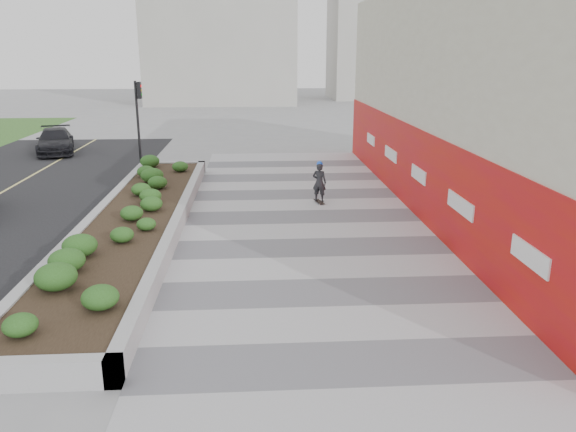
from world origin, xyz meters
name	(u,v)px	position (x,y,z in m)	size (l,w,h in m)	color
ground	(338,328)	(0.00, 0.00, 0.00)	(160.00, 160.00, 0.00)	gray
walkway	(321,273)	(0.00, 3.00, 0.01)	(8.00, 36.00, 0.01)	#A8A8AD
building	(501,98)	(6.98, 8.98, 3.98)	(6.04, 24.08, 8.00)	beige
planter	(136,218)	(-5.50, 7.00, 0.42)	(3.00, 18.00, 0.90)	#9E9EA0
traffic_signal_near	(139,111)	(-7.23, 17.50, 2.76)	(0.33, 0.28, 4.20)	black
distant_bldg_north_l	(220,9)	(-5.00, 55.00, 10.00)	(16.00, 12.00, 20.00)	#ADAAA3
manhole_cover	(340,273)	(0.50, 3.00, 0.00)	(0.44, 0.44, 0.01)	#595654
skateboarder	(319,182)	(0.77, 10.02, 0.82)	(0.63, 0.75, 1.62)	beige
car_dark	(55,141)	(-12.88, 21.91, 0.68)	(1.91, 4.71, 1.37)	black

